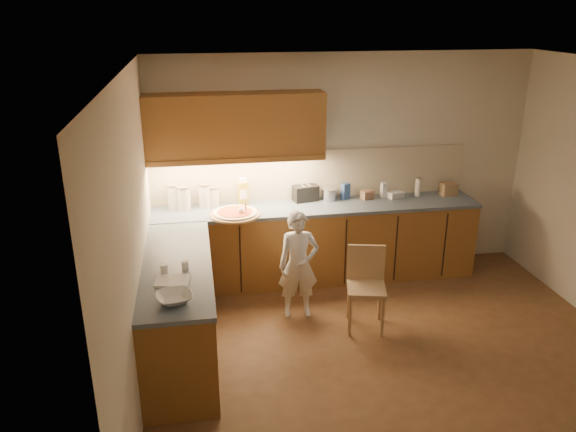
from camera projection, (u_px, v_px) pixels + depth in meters
The scene contains 24 objects.
room at pixel (407, 184), 4.67m from camera, with size 4.54×4.50×2.62m.
l_counter at pixel (276, 261), 6.11m from camera, with size 3.77×2.62×0.92m.
backsplash at pixel (312, 174), 6.61m from camera, with size 3.75×0.02×0.58m, color beige.
upper_cabinets at pixel (235, 126), 6.10m from camera, with size 1.95×0.36×0.73m.
pizza_on_board at pixel (235, 214), 6.12m from camera, with size 0.54×0.54×0.22m.
child at pixel (298, 265), 5.76m from camera, with size 0.42×0.28×1.15m, color white.
wooden_chair at pixel (366, 281), 5.61m from camera, with size 0.45×0.45×0.84m.
mixing_bowl at pixel (174, 298), 4.33m from camera, with size 0.28×0.28×0.07m, color white.
canister_a at pixel (174, 196), 6.30m from camera, with size 0.14×0.14×0.29m.
canister_b at pixel (184, 198), 6.28m from camera, with size 0.16×0.16×0.27m.
canister_c at pixel (205, 195), 6.35m from camera, with size 0.15×0.15×0.28m.
canister_d at pixel (213, 196), 6.39m from camera, with size 0.14×0.14×0.23m.
oil_jug at pixel (243, 193), 6.43m from camera, with size 0.12×0.10×0.32m.
toaster at pixel (306, 193), 6.58m from camera, with size 0.31×0.22×0.19m.
steel_pot at pixel (329, 194), 6.61m from camera, with size 0.19×0.19×0.14m.
blue_box at pixel (345, 191), 6.64m from camera, with size 0.10×0.07×0.19m, color #2F518F.
card_box_a at pixel (367, 194), 6.66m from camera, with size 0.14×0.10×0.10m, color #A97A5B.
white_bottle at pixel (384, 190), 6.68m from camera, with size 0.06×0.06×0.18m, color white.
flat_pack at pixel (395, 195), 6.70m from camera, with size 0.18×0.13×0.07m, color silver.
tall_jar at pixel (418, 187), 6.73m from camera, with size 0.07×0.07×0.23m.
card_box_b at pixel (448, 189), 6.79m from camera, with size 0.19×0.15×0.15m, color tan.
dough_cloth at pixel (173, 281), 4.65m from camera, with size 0.28×0.22×0.02m, color silver.
spice_jar_a at pixel (164, 269), 4.78m from camera, with size 0.06×0.06×0.08m, color white.
spice_jar_b at pixel (185, 266), 4.86m from camera, with size 0.06×0.06×0.08m, color white.
Camera 1 is at (-1.73, -4.24, 3.06)m, focal length 35.00 mm.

